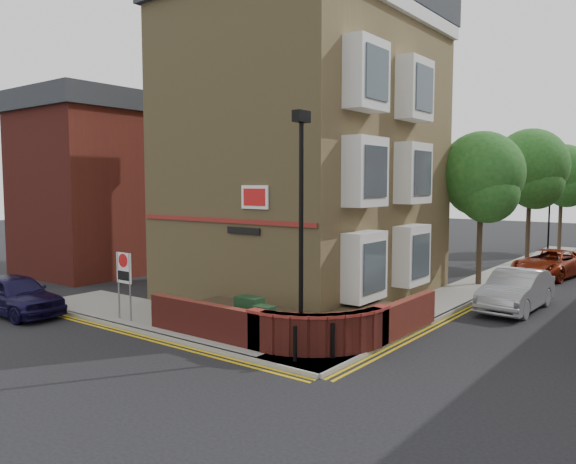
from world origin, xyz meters
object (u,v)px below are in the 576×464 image
(lamppost, at_px, (301,230))
(utility_cabinet_large, at_px, (249,318))
(navy_hatchback, at_px, (16,295))
(silver_car_near, at_px, (516,290))
(zone_sign, at_px, (124,273))

(lamppost, relative_size, utility_cabinet_large, 5.25)
(navy_hatchback, height_order, silver_car_near, silver_car_near)
(lamppost, height_order, utility_cabinet_large, lamppost)
(silver_car_near, bearing_deg, utility_cabinet_large, -117.45)
(lamppost, distance_m, utility_cabinet_large, 3.24)
(zone_sign, bearing_deg, lamppost, 6.07)
(lamppost, xyz_separation_m, navy_hatchback, (-10.57, -2.29, -2.63))
(silver_car_near, bearing_deg, lamppost, -107.04)
(utility_cabinet_large, distance_m, silver_car_near, 10.14)
(zone_sign, distance_m, silver_car_near, 13.67)
(navy_hatchback, bearing_deg, lamppost, -79.58)
(utility_cabinet_large, xyz_separation_m, zone_sign, (-4.70, -0.80, 0.92))
(lamppost, distance_m, zone_sign, 6.85)
(lamppost, bearing_deg, utility_cabinet_large, 176.99)
(utility_cabinet_large, xyz_separation_m, silver_car_near, (4.94, 8.85, 0.01))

